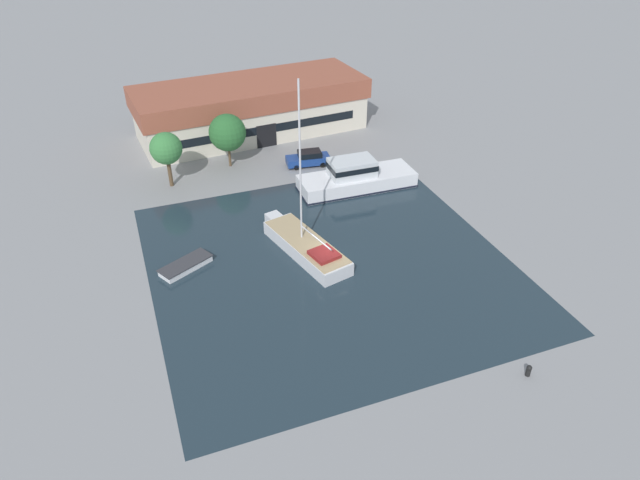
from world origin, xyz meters
The scene contains 10 objects.
ground_plane centered at (0.00, 0.00, 0.00)m, with size 440.00×440.00×0.00m, color gray.
water_canal centered at (0.00, 0.00, 0.00)m, with size 28.60×29.19×0.01m, color #1E2D38.
warehouse_building centered at (1.32, 29.20, 3.13)m, with size 28.06×12.28×6.17m.
quay_tree_near_building centered at (-3.45, 20.88, 3.87)m, with size 3.95×3.95×5.86m.
quay_tree_by_water centered at (-10.14, 18.49, 4.11)m, with size 3.21×3.21×5.76m.
parked_car centered at (4.58, 17.97, 0.84)m, with size 4.90×2.44×1.68m.
sailboat_moored centered at (-1.31, 2.26, 0.73)m, with size 5.02×10.93×14.80m.
motor_cruiser centered at (7.31, 11.41, 1.14)m, with size 11.98×4.28×3.19m.
small_dinghy centered at (-11.20, 3.53, 0.30)m, with size 4.73×3.56×0.58m.
mooring_bollard centered at (7.50, -15.98, 0.45)m, with size 0.36×0.36×0.85m.
Camera 1 is at (-14.19, -35.49, 27.61)m, focal length 32.00 mm.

